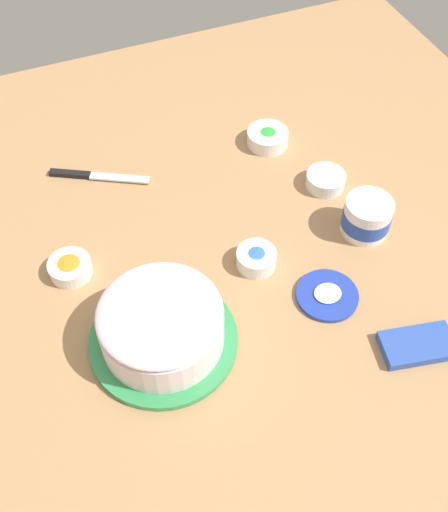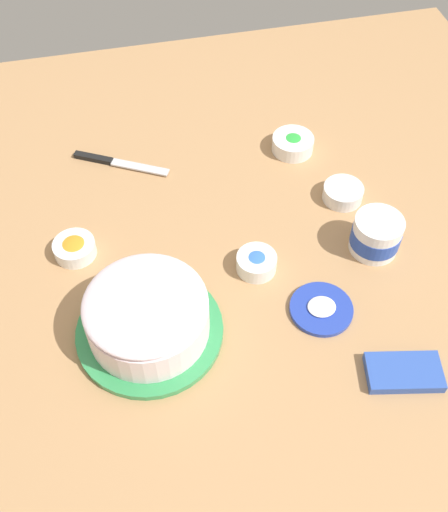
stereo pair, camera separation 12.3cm
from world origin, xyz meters
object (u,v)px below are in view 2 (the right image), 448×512
at_px(candy_box_lower, 404,372).
at_px(sprinkle_bowl_blue, 256,262).
at_px(frosted_cake, 147,317).
at_px(frosting_tub, 376,234).
at_px(sprinkle_bowl_orange, 75,248).
at_px(sprinkle_bowl_rainbow, 343,193).
at_px(sprinkle_bowl_green, 293,143).
at_px(spreading_knife, 112,162).
at_px(frosting_tub_lid, 321,309).

bearing_deg(candy_box_lower, sprinkle_bowl_blue, -44.55).
bearing_deg(frosted_cake, frosting_tub, -168.13).
bearing_deg(sprinkle_bowl_orange, frosting_tub, 168.64).
distance_m(sprinkle_bowl_rainbow, sprinkle_bowl_orange, 0.60).
bearing_deg(sprinkle_bowl_green, sprinkle_bowl_orange, 21.26).
bearing_deg(sprinkle_bowl_green, candy_box_lower, 91.99).
bearing_deg(sprinkle_bowl_orange, sprinkle_bowl_green, -158.74).
xyz_separation_m(frosted_cake, candy_box_lower, (-0.43, 0.19, -0.05)).
relative_size(frosted_cake, sprinkle_bowl_rainbow, 3.12).
relative_size(spreading_knife, sprinkle_bowl_orange, 2.48).
xyz_separation_m(frosting_tub_lid, candy_box_lower, (-0.10, 0.17, 0.00)).
relative_size(sprinkle_bowl_rainbow, sprinkle_bowl_blue, 1.08).
height_order(sprinkle_bowl_rainbow, sprinkle_bowl_orange, sprinkle_bowl_orange).
distance_m(sprinkle_bowl_green, sprinkle_bowl_orange, 0.57).
relative_size(frosting_tub, sprinkle_bowl_green, 1.04).
relative_size(frosting_tub_lid, sprinkle_bowl_blue, 1.50).
height_order(spreading_knife, sprinkle_bowl_orange, sprinkle_bowl_orange).
distance_m(frosting_tub, sprinkle_bowl_blue, 0.26).
xyz_separation_m(frosted_cake, sprinkle_bowl_rainbow, (-0.48, -0.25, -0.04)).
bearing_deg(sprinkle_bowl_rainbow, spreading_knife, -24.82).
relative_size(frosting_tub, candy_box_lower, 0.76).
relative_size(frosting_tub_lid, sprinkle_bowl_green, 1.25).
bearing_deg(sprinkle_bowl_blue, frosting_tub_lid, 127.37).
bearing_deg(frosted_cake, sprinkle_bowl_rainbow, -151.89).
bearing_deg(spreading_knife, frosting_tub, 143.27).
bearing_deg(sprinkle_bowl_green, sprinkle_bowl_blue, 61.87).
relative_size(sprinkle_bowl_blue, candy_box_lower, 0.61).
distance_m(frosted_cake, frosting_tub, 0.50).
relative_size(sprinkle_bowl_orange, candy_box_lower, 0.65).
distance_m(frosted_cake, sprinkle_bowl_rainbow, 0.54).
xyz_separation_m(frosting_tub, sprinkle_bowl_green, (0.08, -0.33, -0.02)).
xyz_separation_m(frosted_cake, sprinkle_bowl_green, (-0.41, -0.43, -0.03)).
xyz_separation_m(sprinkle_bowl_blue, sprinkle_bowl_orange, (0.36, -0.12, -0.00)).
bearing_deg(frosting_tub, candy_box_lower, 79.18).
bearing_deg(sprinkle_bowl_rainbow, sprinkle_bowl_green, -70.78).
bearing_deg(sprinkle_bowl_orange, spreading_knife, -112.33).
relative_size(frosted_cake, sprinkle_bowl_green, 2.80).
distance_m(sprinkle_bowl_rainbow, sprinkle_bowl_blue, 0.28).
distance_m(frosting_tub_lid, sprinkle_bowl_green, 0.47).
distance_m(frosted_cake, candy_box_lower, 0.48).
height_order(frosted_cake, sprinkle_bowl_blue, frosted_cake).
bearing_deg(sprinkle_bowl_blue, candy_box_lower, 124.06).
bearing_deg(sprinkle_bowl_green, sprinkle_bowl_rainbow, 109.22).
bearing_deg(spreading_knife, sprinkle_bowl_rainbow, 155.18).
height_order(spreading_knife, candy_box_lower, candy_box_lower).
distance_m(sprinkle_bowl_green, candy_box_lower, 0.62).
xyz_separation_m(sprinkle_bowl_rainbow, sprinkle_bowl_orange, (0.60, 0.03, 0.00)).
distance_m(spreading_knife, sprinkle_bowl_rainbow, 0.54).
bearing_deg(spreading_knife, frosting_tub_lid, 124.80).
bearing_deg(spreading_knife, sprinkle_bowl_orange, 67.67).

